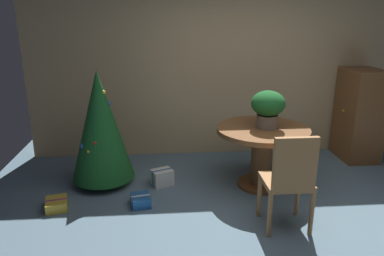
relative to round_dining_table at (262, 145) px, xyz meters
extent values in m
plane|color=slate|center=(-0.10, -0.95, -0.53)|extent=(6.60, 6.60, 0.00)
cube|color=tan|center=(-0.10, 1.25, 0.77)|extent=(6.00, 0.10, 2.60)
cylinder|color=brown|center=(0.00, 0.00, -0.51)|extent=(0.55, 0.55, 0.04)
cylinder|color=brown|center=(0.00, 0.00, -0.17)|extent=(0.25, 0.25, 0.65)
cylinder|color=brown|center=(0.00, 0.00, 0.19)|extent=(1.10, 1.10, 0.06)
cylinder|color=#665B51|center=(0.04, 0.01, 0.29)|extent=(0.25, 0.25, 0.16)
ellipsoid|color=#195623|center=(0.04, 0.01, 0.51)|extent=(0.40, 0.40, 0.30)
sphere|color=red|center=(0.18, 0.09, 0.55)|extent=(0.09, 0.09, 0.09)
sphere|color=red|center=(0.02, -0.09, 0.50)|extent=(0.07, 0.07, 0.07)
cylinder|color=#9E6B3D|center=(-0.20, -0.71, -0.31)|extent=(0.04, 0.04, 0.45)
cylinder|color=#9E6B3D|center=(0.20, -0.71, -0.31)|extent=(0.04, 0.04, 0.45)
cylinder|color=#9E6B3D|center=(-0.20, -1.09, -0.31)|extent=(0.04, 0.04, 0.45)
cylinder|color=#9E6B3D|center=(0.20, -1.09, -0.31)|extent=(0.04, 0.04, 0.45)
cube|color=#9E6B3D|center=(0.00, -0.90, -0.06)|extent=(0.45, 0.42, 0.05)
cube|color=#9E6B3D|center=(0.00, -1.09, 0.22)|extent=(0.41, 0.05, 0.50)
cylinder|color=brown|center=(-1.94, 0.23, -0.49)|extent=(0.10, 0.10, 0.09)
cone|color=#195623|center=(-1.94, 0.23, 0.22)|extent=(0.76, 0.76, 1.34)
sphere|color=gold|center=(-1.87, 0.22, 0.63)|extent=(0.06, 0.06, 0.06)
sphere|color=red|center=(-1.97, 0.02, 0.08)|extent=(0.04, 0.04, 0.04)
sphere|color=gold|center=(-2.05, 0.02, -0.03)|extent=(0.05, 0.05, 0.05)
sphere|color=#2D51A8|center=(-1.97, 0.32, 0.53)|extent=(0.06, 0.06, 0.06)
sphere|color=gold|center=(-2.10, 0.20, 0.20)|extent=(0.06, 0.06, 0.06)
sphere|color=#2D51A8|center=(-2.14, 0.11, 0.01)|extent=(0.07, 0.07, 0.07)
sphere|color=#2D51A8|center=(-2.15, 0.20, 0.00)|extent=(0.06, 0.06, 0.06)
sphere|color=#2D51A8|center=(-1.83, 0.28, 0.48)|extent=(0.07, 0.07, 0.07)
cube|color=silver|center=(-1.21, 0.12, -0.44)|extent=(0.30, 0.27, 0.20)
cube|color=#1E569E|center=(-1.21, 0.12, -0.44)|extent=(0.24, 0.12, 0.20)
cube|color=gold|center=(-2.37, -0.38, -0.48)|extent=(0.28, 0.32, 0.10)
cube|color=#9E287A|center=(-2.37, -0.38, -0.48)|extent=(0.23, 0.08, 0.11)
cube|color=#1E569E|center=(-1.45, -0.38, -0.48)|extent=(0.24, 0.27, 0.12)
cube|color=silver|center=(-1.45, -0.38, -0.48)|extent=(0.21, 0.07, 0.12)
cube|color=brown|center=(1.63, 0.81, 0.12)|extent=(0.47, 0.66, 1.31)
sphere|color=#B29338|center=(1.39, 0.81, 0.18)|extent=(0.04, 0.04, 0.04)
camera|label=1|loc=(-1.19, -4.11, 1.52)|focal=34.69mm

